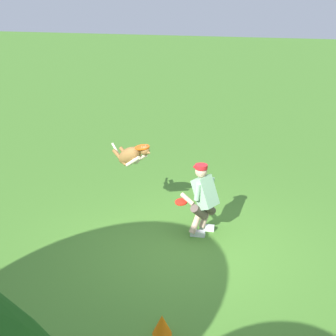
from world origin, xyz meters
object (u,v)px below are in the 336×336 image
object	(u,v)px
training_cone	(162,325)
dog	(131,156)
person	(203,198)
frisbee_held	(181,202)
frisbee_flying	(142,147)

from	to	relation	value
training_cone	dog	bearing A→B (deg)	-68.63
person	frisbee_held	xyz separation A→B (m)	(0.38, 0.07, -0.09)
person	frisbee_flying	distance (m)	1.41
frisbee_held	person	bearing A→B (deg)	-170.31
frisbee_flying	frisbee_held	world-z (taller)	frisbee_flying
dog	frisbee_held	bearing A→B (deg)	1.94
person	training_cone	xyz separation A→B (m)	(0.14, 2.81, -0.56)
dog	person	bearing A→B (deg)	10.76
frisbee_held	training_cone	world-z (taller)	frisbee_held
person	frisbee_flying	size ratio (longest dim) A/B	4.85
frisbee_held	training_cone	bearing A→B (deg)	95.10
training_cone	person	bearing A→B (deg)	-92.78
dog	frisbee_held	distance (m)	1.29
person	frisbee_held	size ratio (longest dim) A/B	5.88
frisbee_flying	training_cone	bearing A→B (deg)	108.25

